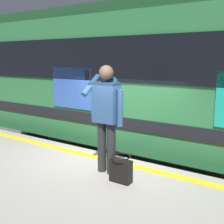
% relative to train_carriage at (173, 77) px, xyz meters
% --- Properties ---
extents(ground_plane, '(25.84, 25.84, 0.00)m').
position_rel_train_carriage_xyz_m(ground_plane, '(0.43, 1.90, -2.48)').
color(ground_plane, '#4C4742').
extents(safety_line, '(16.88, 0.16, 0.01)m').
position_rel_train_carriage_xyz_m(safety_line, '(0.43, 2.20, -1.39)').
color(safety_line, yellow).
rests_on(safety_line, platform).
extents(track_rail_near, '(22.39, 0.08, 0.16)m').
position_rel_train_carriage_xyz_m(track_rail_near, '(0.43, 0.71, -2.40)').
color(track_rail_near, slate).
rests_on(track_rail_near, ground).
extents(track_rail_far, '(22.39, 0.08, 0.16)m').
position_rel_train_carriage_xyz_m(track_rail_far, '(0.43, -0.72, -2.40)').
color(track_rail_far, slate).
rests_on(track_rail_far, ground).
extents(train_carriage, '(10.57, 2.82, 3.88)m').
position_rel_train_carriage_xyz_m(train_carriage, '(0.00, 0.00, 0.00)').
color(train_carriage, '#2D723F').
rests_on(train_carriage, ground).
extents(passenger, '(0.57, 0.55, 1.72)m').
position_rel_train_carriage_xyz_m(passenger, '(0.05, 2.64, -0.38)').
color(passenger, '#262628').
rests_on(passenger, platform).
extents(handbag, '(0.33, 0.30, 0.41)m').
position_rel_train_carriage_xyz_m(handbag, '(-0.33, 2.84, -1.20)').
color(handbag, black).
rests_on(handbag, platform).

